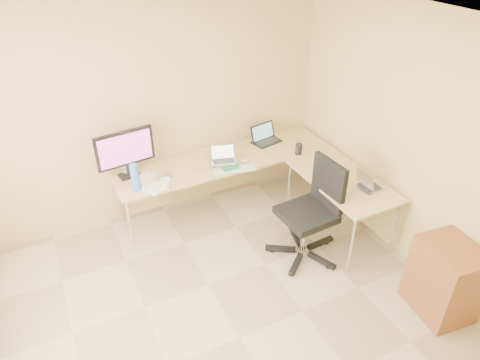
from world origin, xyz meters
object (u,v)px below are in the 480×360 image
keyboard (234,169)px  office_chair (306,218)px  desk_main (226,184)px  monitor (126,154)px  desk_return (339,206)px  laptop_return (371,180)px  cabinet (444,281)px  mug (166,184)px  laptop_center (224,155)px  desk_fan (126,162)px  water_bottle (135,178)px  laptop_black (267,134)px

keyboard → office_chair: (0.42, -0.86, -0.24)m
desk_main → monitor: 1.30m
desk_return → laptop_return: laptop_return is taller
laptop_return → office_chair: (-0.72, 0.11, -0.33)m
cabinet → office_chair: bearing=127.6°
desk_return → mug: (-1.81, 0.70, 0.42)m
monitor → desk_main: bearing=-13.2°
laptop_return → desk_return: bearing=26.2°
monitor → laptop_center: monitor is taller
desk_fan → office_chair: bearing=-39.3°
desk_return → cabinet: 1.39m
water_bottle → cabinet: bearing=-44.1°
desk_main → laptop_return: bearing=-48.4°
desk_return → monitor: 2.47m
desk_main → laptop_return: size_ratio=8.68×
laptop_black → laptop_return: (0.48, -1.41, -0.01)m
laptop_black → office_chair: bearing=-112.7°
desk_return → laptop_black: 1.28m
desk_return → mug: bearing=158.8°
desk_return → office_chair: size_ratio=1.15×
keyboard → water_bottle: size_ratio=1.55×
desk_return → keyboard: keyboard is taller
desk_fan → office_chair: office_chair is taller
mug → desk_fan: desk_fan is taller
desk_main → keyboard: 0.48m
cabinet → monitor: bearing=138.9°
cabinet → desk_main: bearing=122.2°
monitor → laptop_black: bearing=-6.1°
desk_fan → cabinet: size_ratio=0.35×
monitor → office_chair: bearing=-46.9°
laptop_black → keyboard: 0.81m
monitor → cabinet: size_ratio=0.82×
water_bottle → office_chair: 1.85m
desk_main → desk_return: same height
cabinet → desk_fan: bearing=138.0°
laptop_black → cabinet: size_ratio=0.46×
mug → water_bottle: size_ratio=0.37×
water_bottle → laptop_return: size_ratio=1.01×
water_bottle → desk_fan: water_bottle is taller
desk_return → laptop_black: (-0.33, 1.15, 0.48)m
desk_fan → cabinet: desk_fan is taller
monitor → laptop_return: size_ratio=2.11×
monitor → desk_return: bearing=-35.0°
desk_return → desk_fan: 2.47m
keyboard → laptop_return: size_ratio=1.57×
laptop_black → laptop_return: 1.49m
monitor → laptop_black: 1.78m
keyboard → desk_fan: size_ratio=1.74×
laptop_return → cabinet: size_ratio=0.39×
desk_main → laptop_black: bearing=12.7°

